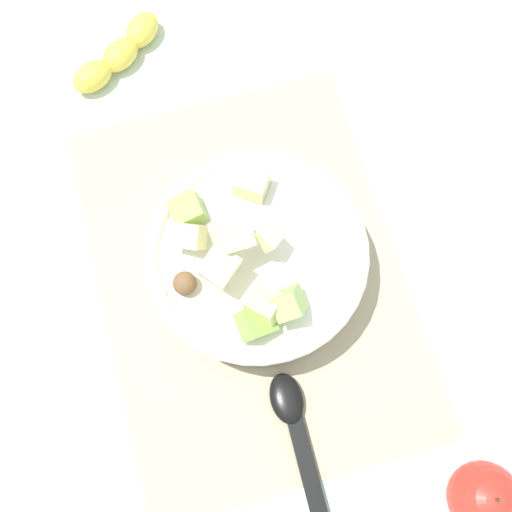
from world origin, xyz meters
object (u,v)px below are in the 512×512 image
at_px(serving_spoon, 300,436).
at_px(whole_apple, 484,498).
at_px(salad_bowl, 255,259).
at_px(banana_whole, 118,54).

height_order(serving_spoon, whole_apple, whole_apple).
height_order(salad_bowl, serving_spoon, salad_bowl).
bearing_deg(salad_bowl, banana_whole, -164.34).
xyz_separation_m(serving_spoon, banana_whole, (-0.52, -0.09, 0.01)).
distance_m(whole_apple, banana_whole, 0.68).
relative_size(salad_bowl, whole_apple, 2.86).
bearing_deg(whole_apple, serving_spoon, -124.37).
relative_size(whole_apple, banana_whole, 0.61).
relative_size(serving_spoon, banana_whole, 1.49).
bearing_deg(serving_spoon, salad_bowl, 178.51).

